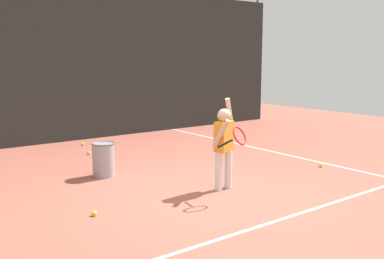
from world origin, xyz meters
TOP-DOWN VIEW (x-y plane):
  - ground_plane at (0.00, 0.00)m, footprint 20.00×20.00m
  - court_line_baseline at (0.00, -1.22)m, footprint 9.00×0.05m
  - court_line_sideline at (2.95, 1.00)m, footprint 0.05×9.00m
  - back_fence_windscreen at (0.00, 5.28)m, footprint 12.74×0.08m
  - fence_post_2 at (0.00, 5.34)m, footprint 0.09×0.09m
  - fence_post_3 at (3.11, 5.34)m, footprint 0.09×0.09m
  - fence_post_4 at (6.22, 5.34)m, footprint 0.09×0.09m
  - tennis_player at (0.38, 0.14)m, footprint 0.57×0.74m
  - ball_hopper at (-0.72, 1.89)m, footprint 0.38×0.38m
  - tennis_ball_0 at (0.04, 4.55)m, footprint 0.07×0.07m
  - tennis_ball_1 at (-0.23, 3.59)m, footprint 0.07×0.07m
  - tennis_ball_2 at (3.42, 4.00)m, footprint 0.07×0.07m
  - tennis_ball_3 at (-1.64, 0.25)m, footprint 0.07×0.07m
  - tennis_ball_4 at (2.67, 0.12)m, footprint 0.07×0.07m

SIDE VIEW (x-z plane):
  - ground_plane at x=0.00m, z-range 0.00..0.00m
  - court_line_baseline at x=0.00m, z-range 0.00..0.00m
  - court_line_sideline at x=2.95m, z-range 0.00..0.00m
  - tennis_ball_0 at x=0.04m, z-range 0.00..0.07m
  - tennis_ball_1 at x=-0.23m, z-range 0.00..0.07m
  - tennis_ball_2 at x=3.42m, z-range 0.00..0.07m
  - tennis_ball_3 at x=-1.64m, z-range 0.00..0.07m
  - tennis_ball_4 at x=2.67m, z-range 0.00..0.07m
  - ball_hopper at x=-0.72m, z-range 0.01..0.57m
  - tennis_player at x=0.38m, z-range 0.05..1.40m
  - back_fence_windscreen at x=0.00m, z-range 0.00..3.62m
  - fence_post_2 at x=0.00m, z-range 0.00..3.77m
  - fence_post_3 at x=3.11m, z-range 0.00..3.77m
  - fence_post_4 at x=6.22m, z-range 0.00..3.77m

